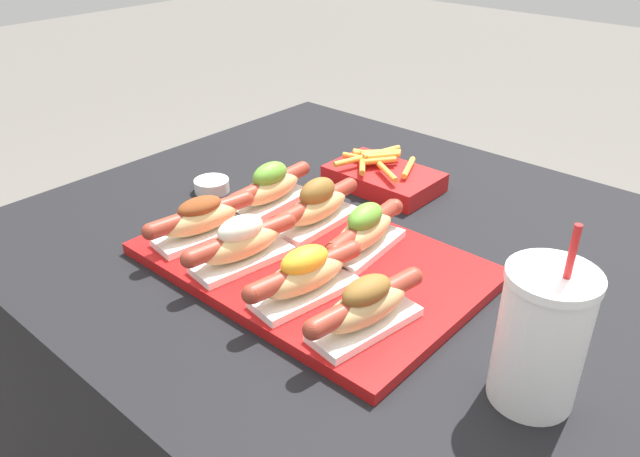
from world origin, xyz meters
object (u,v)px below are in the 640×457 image
hot_dog_0 (201,219)px  hot_dog_4 (270,187)px  hot_dog_1 (241,243)px  drink_cup (541,337)px  hot_dog_2 (305,275)px  hot_dog_3 (366,306)px  hot_dog_5 (317,205)px  hot_dog_6 (366,232)px  sauce_bowl (212,185)px  serving_tray (311,262)px  fries_basket (383,177)px

hot_dog_0 → hot_dog_4: size_ratio=0.99×
hot_dog_1 → drink_cup: (0.43, 0.04, 0.03)m
hot_dog_0 → hot_dog_2: hot_dog_2 is taller
hot_dog_3 → hot_dog_5: bearing=144.3°
hot_dog_6 → drink_cup: size_ratio=0.86×
hot_dog_4 → sauce_bowl: (-0.15, -0.01, -0.04)m
hot_dog_6 → hot_dog_3: bearing=-52.3°
hot_dog_3 → hot_dog_4: size_ratio=0.99×
hot_dog_2 → sauce_bowl: size_ratio=2.97×
hot_dog_6 → hot_dog_2: bearing=-86.1°
hot_dog_5 → drink_cup: 0.44m
serving_tray → drink_cup: 0.38m
drink_cup → hot_dog_3: bearing=-167.3°
hot_dog_3 → drink_cup: bearing=12.7°
hot_dog_3 → hot_dog_6: size_ratio=1.00×
hot_dog_0 → hot_dog_5: size_ratio=0.99×
hot_dog_0 → hot_dog_5: 0.19m
hot_dog_1 → serving_tray: bearing=51.9°
serving_tray → hot_dog_0: 0.19m
serving_tray → hot_dog_0: bearing=-157.0°
hot_dog_1 → sauce_bowl: size_ratio=2.98×
hot_dog_6 → fries_basket: size_ratio=0.95×
hot_dog_4 → fries_basket: size_ratio=0.96×
hot_dog_2 → sauce_bowl: (-0.38, 0.15, -0.04)m
hot_dog_5 → hot_dog_6: hot_dog_5 is taller
hot_dog_4 → drink_cup: 0.54m
serving_tray → hot_dog_2: size_ratio=2.54×
hot_dog_2 → hot_dog_4: size_ratio=0.99×
serving_tray → sauce_bowl: 0.32m
hot_dog_2 → hot_dog_4: (-0.23, 0.16, 0.00)m
hot_dog_5 → hot_dog_6: (0.11, -0.01, -0.00)m
hot_dog_4 → drink_cup: bearing=-12.2°
hot_dog_3 → hot_dog_6: hot_dog_6 is taller
hot_dog_0 → sauce_bowl: (-0.15, 0.14, -0.04)m
drink_cup → sauce_bowl: bearing=171.1°
hot_dog_0 → hot_dog_1: hot_dog_1 is taller
hot_dog_1 → hot_dog_4: (-0.10, 0.16, 0.00)m
sauce_bowl → fries_basket: (0.23, 0.23, 0.01)m
hot_dog_2 → drink_cup: drink_cup is taller
hot_dog_4 → hot_dog_3: bearing=-25.8°
fries_basket → hot_dog_1: bearing=-86.1°
hot_dog_3 → sauce_bowl: (-0.48, 0.15, -0.04)m
hot_dog_2 → drink_cup: (0.30, 0.04, 0.03)m
fries_basket → hot_dog_5: bearing=-82.2°
serving_tray → drink_cup: bearing=-5.6°
hot_dog_1 → hot_dog_2: 0.13m
hot_dog_5 → hot_dog_4: bearing=-179.2°
sauce_bowl → hot_dog_2: bearing=-21.8°
hot_dog_4 → hot_dog_5: size_ratio=1.00×
serving_tray → hot_dog_6: size_ratio=2.53×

